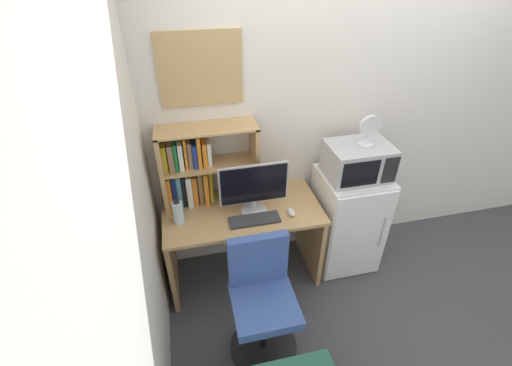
{
  "coord_description": "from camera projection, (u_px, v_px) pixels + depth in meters",
  "views": [
    {
      "loc": [
        -1.31,
        -2.35,
        2.4
      ],
      "look_at": [
        -0.85,
        -0.33,
        0.98
      ],
      "focal_mm": 24.38,
      "sensor_mm": 36.0,
      "label": 1
    }
  ],
  "objects": [
    {
      "name": "water_bottle",
      "position": [
        178.0,
        212.0,
        2.49
      ],
      "size": [
        0.08,
        0.08,
        0.2
      ],
      "color": "silver",
      "rests_on": "desk"
    },
    {
      "name": "microwave",
      "position": [
        358.0,
        161.0,
        2.65
      ],
      "size": [
        0.47,
        0.36,
        0.27
      ],
      "color": "#ADADB2",
      "rests_on": "mini_fridge"
    },
    {
      "name": "wall_back",
      "position": [
        395.0,
        108.0,
        2.84
      ],
      "size": [
        6.4,
        0.04,
        2.6
      ],
      "primitive_type": "cube",
      "color": "silver",
      "rests_on": "ground_plane"
    },
    {
      "name": "mini_fridge",
      "position": [
        347.0,
        220.0,
        2.98
      ],
      "size": [
        0.52,
        0.51,
        0.9
      ],
      "color": "white",
      "rests_on": "ground_plane"
    },
    {
      "name": "hutch_bookshelf",
      "position": [
        196.0,
        167.0,
        2.58
      ],
      "size": [
        0.72,
        0.25,
        0.63
      ],
      "color": "tan",
      "rests_on": "desk"
    },
    {
      "name": "wall_left",
      "position": [
        116.0,
        341.0,
        1.17
      ],
      "size": [
        0.04,
        4.4,
        2.6
      ],
      "primitive_type": "cube",
      "color": "silver",
      "rests_on": "ground_plane"
    },
    {
      "name": "monitor",
      "position": [
        254.0,
        187.0,
        2.51
      ],
      "size": [
        0.51,
        0.2,
        0.41
      ],
      "color": "#B7B7BC",
      "rests_on": "desk"
    },
    {
      "name": "keyboard",
      "position": [
        254.0,
        220.0,
        2.54
      ],
      "size": [
        0.38,
        0.13,
        0.02
      ],
      "primitive_type": "cube",
      "color": "#333338",
      "rests_on": "desk"
    },
    {
      "name": "desk",
      "position": [
        243.0,
        231.0,
        2.79
      ],
      "size": [
        1.21,
        0.6,
        0.73
      ],
      "color": "tan",
      "rests_on": "ground_plane"
    },
    {
      "name": "computer_mouse",
      "position": [
        291.0,
        212.0,
        2.61
      ],
      "size": [
        0.05,
        0.1,
        0.04
      ],
      "primitive_type": "ellipsoid",
      "color": "silver",
      "rests_on": "desk"
    },
    {
      "name": "desk_fan",
      "position": [
        370.0,
        129.0,
        2.51
      ],
      "size": [
        0.16,
        0.11,
        0.24
      ],
      "color": "silver",
      "rests_on": "microwave"
    },
    {
      "name": "desk_chair",
      "position": [
        262.0,
        306.0,
        2.31
      ],
      "size": [
        0.47,
        0.47,
        0.91
      ],
      "color": "black",
      "rests_on": "ground_plane"
    },
    {
      "name": "wall_corkboard",
      "position": [
        200.0,
        69.0,
        2.29
      ],
      "size": [
        0.56,
        0.02,
        0.49
      ],
      "primitive_type": "cube",
      "color": "tan"
    }
  ]
}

